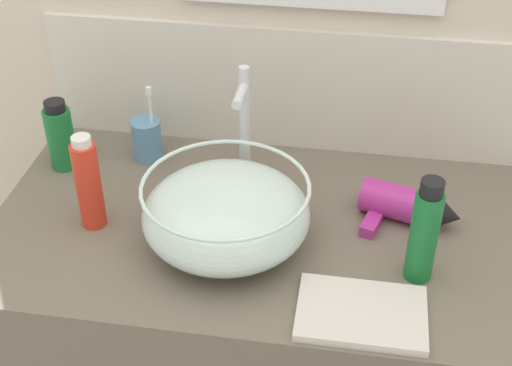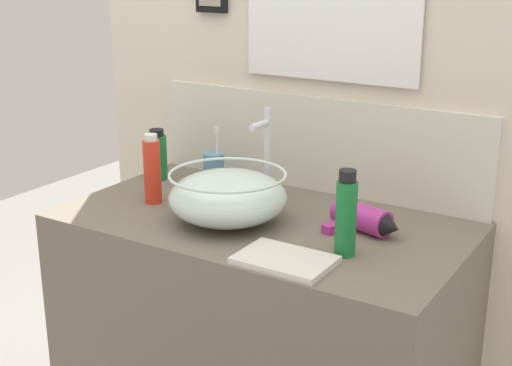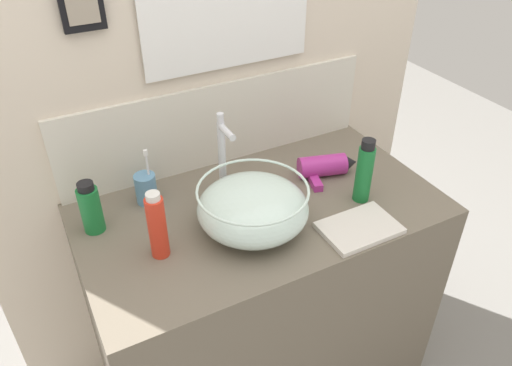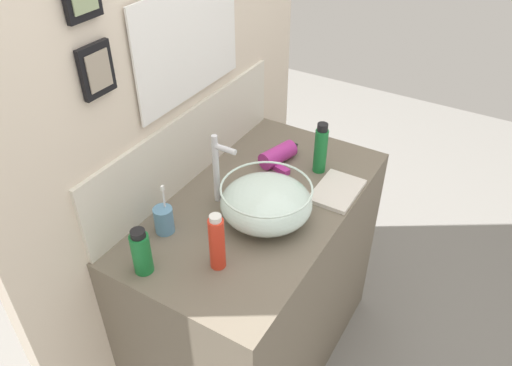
{
  "view_description": "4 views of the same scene",
  "coord_description": "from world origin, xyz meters",
  "px_view_note": "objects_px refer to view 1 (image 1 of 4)",
  "views": [
    {
      "loc": [
        0.16,
        -1.11,
        1.83
      ],
      "look_at": [
        -0.02,
        0.0,
        1.02
      ],
      "focal_mm": 50.0,
      "sensor_mm": 36.0,
      "label": 1
    },
    {
      "loc": [
        0.96,
        -1.57,
        1.62
      ],
      "look_at": [
        -0.02,
        0.0,
        1.02
      ],
      "focal_mm": 50.0,
      "sensor_mm": 36.0,
      "label": 2
    },
    {
      "loc": [
        -0.58,
        -1.07,
        1.88
      ],
      "look_at": [
        -0.02,
        0.0,
        1.02
      ],
      "focal_mm": 35.0,
      "sensor_mm": 36.0,
      "label": 3
    },
    {
      "loc": [
        -1.24,
        -0.73,
        2.08
      ],
      "look_at": [
        -0.02,
        0.0,
        1.02
      ],
      "focal_mm": 35.0,
      "sensor_mm": 36.0,
      "label": 4
    }
  ],
  "objects_px": {
    "soap_dispenser": "(424,233)",
    "hand_towel": "(361,313)",
    "glass_bowl_sink": "(226,213)",
    "toothbrush_cup": "(147,139)",
    "faucet": "(244,123)",
    "lotion_bottle": "(60,136)",
    "hair_drier": "(406,206)",
    "shampoo_bottle": "(88,183)"
  },
  "relations": [
    {
      "from": "glass_bowl_sink",
      "to": "shampoo_bottle",
      "type": "bearing_deg",
      "value": 176.54
    },
    {
      "from": "soap_dispenser",
      "to": "hair_drier",
      "type": "bearing_deg",
      "value": 97.31
    },
    {
      "from": "glass_bowl_sink",
      "to": "toothbrush_cup",
      "type": "height_order",
      "value": "toothbrush_cup"
    },
    {
      "from": "toothbrush_cup",
      "to": "hand_towel",
      "type": "xyz_separation_m",
      "value": [
        0.5,
        -0.42,
        -0.04
      ]
    },
    {
      "from": "faucet",
      "to": "toothbrush_cup",
      "type": "relative_size",
      "value": 1.51
    },
    {
      "from": "faucet",
      "to": "hair_drier",
      "type": "relative_size",
      "value": 1.31
    },
    {
      "from": "lotion_bottle",
      "to": "glass_bowl_sink",
      "type": "bearing_deg",
      "value": -26.38
    },
    {
      "from": "glass_bowl_sink",
      "to": "hair_drier",
      "type": "height_order",
      "value": "glass_bowl_sink"
    },
    {
      "from": "hair_drier",
      "to": "lotion_bottle",
      "type": "distance_m",
      "value": 0.76
    },
    {
      "from": "lotion_bottle",
      "to": "soap_dispenser",
      "type": "bearing_deg",
      "value": -17.15
    },
    {
      "from": "faucet",
      "to": "hand_towel",
      "type": "bearing_deg",
      "value": -53.02
    },
    {
      "from": "hair_drier",
      "to": "shampoo_bottle",
      "type": "bearing_deg",
      "value": -169.77
    },
    {
      "from": "toothbrush_cup",
      "to": "faucet",
      "type": "bearing_deg",
      "value": -15.73
    },
    {
      "from": "lotion_bottle",
      "to": "soap_dispenser",
      "type": "xyz_separation_m",
      "value": [
        0.78,
        -0.24,
        0.02
      ]
    },
    {
      "from": "faucet",
      "to": "soap_dispenser",
      "type": "relative_size",
      "value": 1.3
    },
    {
      "from": "glass_bowl_sink",
      "to": "lotion_bottle",
      "type": "distance_m",
      "value": 0.46
    },
    {
      "from": "faucet",
      "to": "toothbrush_cup",
      "type": "xyz_separation_m",
      "value": [
        -0.24,
        0.07,
        -0.11
      ]
    },
    {
      "from": "lotion_bottle",
      "to": "shampoo_bottle",
      "type": "distance_m",
      "value": 0.23
    },
    {
      "from": "soap_dispenser",
      "to": "faucet",
      "type": "bearing_deg",
      "value": 147.28
    },
    {
      "from": "hand_towel",
      "to": "toothbrush_cup",
      "type": "bearing_deg",
      "value": 140.0
    },
    {
      "from": "toothbrush_cup",
      "to": "soap_dispenser",
      "type": "xyz_separation_m",
      "value": [
        0.6,
        -0.3,
        0.05
      ]
    },
    {
      "from": "hand_towel",
      "to": "glass_bowl_sink",
      "type": "bearing_deg",
      "value": 149.7
    },
    {
      "from": "faucet",
      "to": "toothbrush_cup",
      "type": "distance_m",
      "value": 0.27
    },
    {
      "from": "lotion_bottle",
      "to": "hand_towel",
      "type": "distance_m",
      "value": 0.77
    },
    {
      "from": "glass_bowl_sink",
      "to": "shampoo_bottle",
      "type": "height_order",
      "value": "shampoo_bottle"
    },
    {
      "from": "toothbrush_cup",
      "to": "soap_dispenser",
      "type": "bearing_deg",
      "value": -26.62
    },
    {
      "from": "soap_dispenser",
      "to": "lotion_bottle",
      "type": "bearing_deg",
      "value": 162.85
    },
    {
      "from": "faucet",
      "to": "soap_dispenser",
      "type": "bearing_deg",
      "value": -32.72
    },
    {
      "from": "glass_bowl_sink",
      "to": "soap_dispenser",
      "type": "relative_size",
      "value": 1.5
    },
    {
      "from": "shampoo_bottle",
      "to": "glass_bowl_sink",
      "type": "bearing_deg",
      "value": -3.46
    },
    {
      "from": "glass_bowl_sink",
      "to": "hand_towel",
      "type": "distance_m",
      "value": 0.32
    },
    {
      "from": "soap_dispenser",
      "to": "hand_towel",
      "type": "bearing_deg",
      "value": -128.76
    },
    {
      "from": "glass_bowl_sink",
      "to": "faucet",
      "type": "xyz_separation_m",
      "value": [
        0.0,
        0.2,
        0.08
      ]
    },
    {
      "from": "lotion_bottle",
      "to": "hair_drier",
      "type": "bearing_deg",
      "value": -5.73
    },
    {
      "from": "lotion_bottle",
      "to": "hand_towel",
      "type": "xyz_separation_m",
      "value": [
        0.68,
        -0.36,
        -0.07
      ]
    },
    {
      "from": "glass_bowl_sink",
      "to": "hand_towel",
      "type": "xyz_separation_m",
      "value": [
        0.27,
        -0.16,
        -0.06
      ]
    },
    {
      "from": "glass_bowl_sink",
      "to": "toothbrush_cup",
      "type": "xyz_separation_m",
      "value": [
        -0.24,
        0.27,
        -0.02
      ]
    },
    {
      "from": "faucet",
      "to": "shampoo_bottle",
      "type": "relative_size",
      "value": 1.35
    },
    {
      "from": "shampoo_bottle",
      "to": "hand_towel",
      "type": "height_order",
      "value": "shampoo_bottle"
    },
    {
      "from": "glass_bowl_sink",
      "to": "soap_dispenser",
      "type": "bearing_deg",
      "value": -5.53
    },
    {
      "from": "glass_bowl_sink",
      "to": "hair_drier",
      "type": "distance_m",
      "value": 0.37
    },
    {
      "from": "soap_dispenser",
      "to": "hand_towel",
      "type": "xyz_separation_m",
      "value": [
        -0.1,
        -0.12,
        -0.09
      ]
    }
  ]
}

